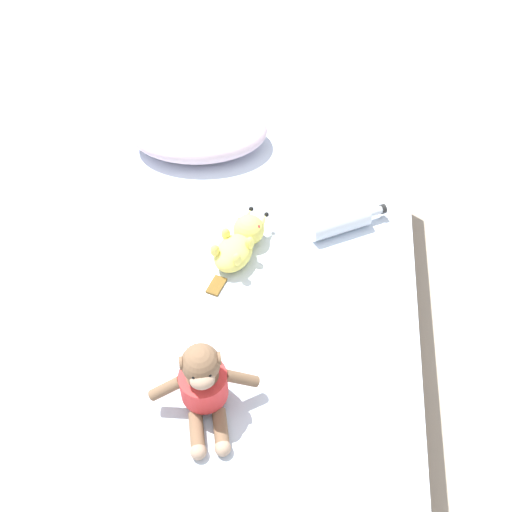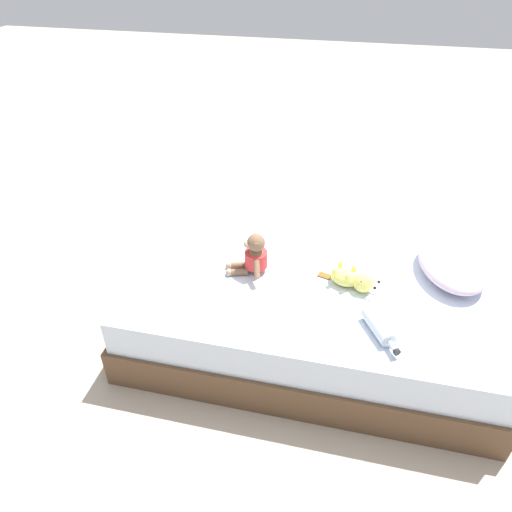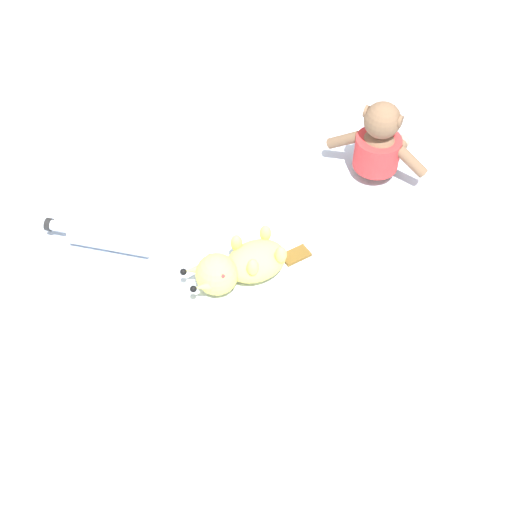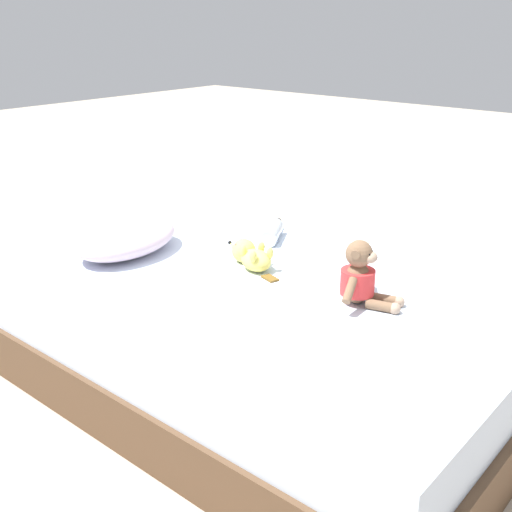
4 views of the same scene
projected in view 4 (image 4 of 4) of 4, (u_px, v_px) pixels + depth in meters
The scene contains 6 objects.
ground_plane at pixel (272, 382), 2.55m from camera, with size 16.00×16.00×0.00m, color #B7A893.
bed at pixel (272, 337), 2.48m from camera, with size 1.36×1.94×0.41m.
pillow at pixel (126, 238), 2.72m from camera, with size 0.55×0.42×0.13m.
plush_monkey at pixel (361, 278), 2.24m from camera, with size 0.28×0.24×0.24m.
plush_yellow_creature at pixel (251, 256), 2.58m from camera, with size 0.18×0.32×0.10m.
glass_bottle at pixel (272, 232), 2.89m from camera, with size 0.26×0.18×0.07m.
Camera 4 is at (-1.72, -1.38, 1.38)m, focal length 44.75 mm.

